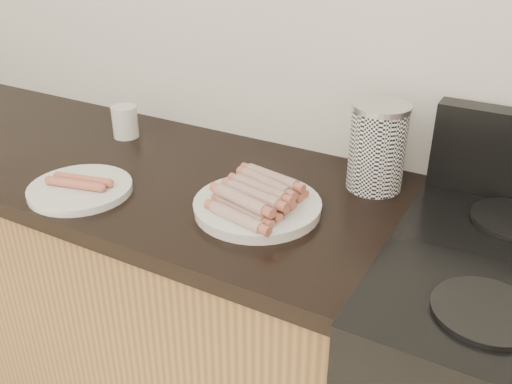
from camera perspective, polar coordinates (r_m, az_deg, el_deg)
The scene contains 9 objects.
cabinet_base at distance 2.01m, azimuth -19.78°, elevation -7.24°, with size 2.20×0.59×0.86m, color olive.
counter_slab at distance 1.80m, azimuth -22.05°, elevation 4.65°, with size 2.20×0.62×0.04m, color black.
burner_near_left at distance 1.03m, azimuth 22.05°, elevation -10.99°, with size 0.18×0.18×0.01m, color black.
main_plate at distance 1.26m, azimuth 0.14°, elevation -1.57°, with size 0.28×0.28×0.02m, color white.
side_plate at distance 1.40m, azimuth -17.16°, elevation 0.29°, with size 0.24×0.24×0.02m, color white.
hotdog_pile at distance 1.24m, azimuth 0.14°, elevation -0.21°, with size 0.14×0.25×0.05m.
plain_sausages at distance 1.39m, azimuth -17.27°, elevation 0.99°, with size 0.14×0.08×0.02m.
canister at distance 1.35m, azimuth 12.04°, elevation 4.44°, with size 0.13×0.13×0.21m.
mug at distance 1.68m, azimuth -12.96°, elevation 6.86°, with size 0.07×0.07×0.09m, color white.
Camera 1 is at (0.64, 0.68, 1.52)m, focal length 40.00 mm.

